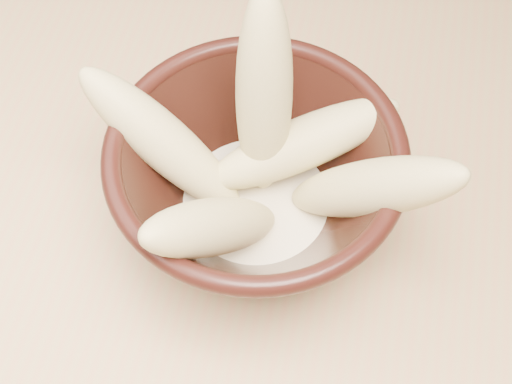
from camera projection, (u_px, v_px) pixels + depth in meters
bowl at (256, 185)px, 0.56m from camera, size 0.23×0.23×0.12m
milk_puddle at (256, 204)px, 0.58m from camera, size 0.13×0.13×0.02m
banana_upright at (264, 98)px, 0.52m from camera, size 0.06×0.09×0.19m
banana_left at (163, 142)px, 0.55m from camera, size 0.16×0.08×0.14m
banana_right at (371, 188)px, 0.52m from camera, size 0.15×0.08×0.15m
banana_across at (302, 144)px, 0.56m from camera, size 0.17×0.12×0.08m
banana_front at (214, 227)px, 0.51m from camera, size 0.12×0.14×0.14m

